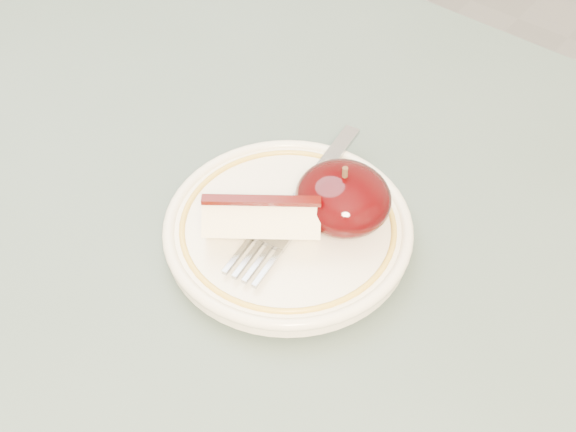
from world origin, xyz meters
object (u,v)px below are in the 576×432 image
Objects in this scene: table at (221,427)px; apple_half at (343,198)px; plate at (288,229)px; fork at (297,202)px.

table is 12.88× the size of apple_half.
plate reaches higher than table.
plate is at bearing -171.79° from fork.
table is at bearing -77.53° from plate.
plate is 0.02m from fork.
fork is at bearing 103.13° from table.
plate is (-0.02, 0.11, 0.10)m from table.
table is 0.17m from fork.
apple_half is at bearing -80.65° from fork.
plate is 1.03× the size of fork.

